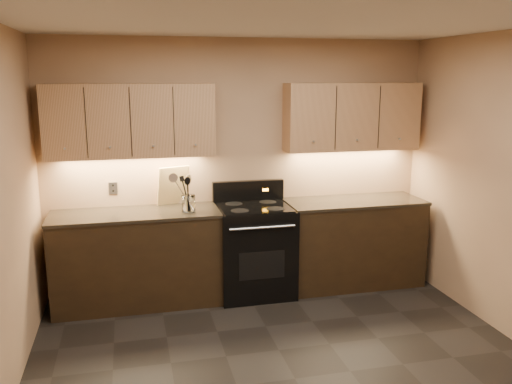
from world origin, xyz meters
TOP-DOWN VIEW (x-y plane):
  - floor at (0.00, 0.00)m, footprint 4.00×4.00m
  - ceiling at (0.00, 0.00)m, footprint 4.00×4.00m
  - wall_back at (0.00, 2.00)m, footprint 4.00×0.04m
  - counter_left at (-1.10, 1.70)m, footprint 1.62×0.62m
  - counter_right at (1.18, 1.70)m, footprint 1.46×0.62m
  - stove at (0.08, 1.68)m, footprint 0.76×0.68m
  - upper_cab_left at (-1.10, 1.85)m, footprint 1.60×0.30m
  - upper_cab_right at (1.18, 1.85)m, footprint 1.44×0.30m
  - outlet_plate at (-1.30, 1.99)m, footprint 0.08×0.01m
  - utensil_crock at (-0.59, 1.62)m, footprint 0.16×0.16m
  - cutting_board at (-0.71, 1.94)m, footprint 0.34×0.21m
  - wooden_spoon at (-0.61, 1.60)m, footprint 0.11×0.15m
  - black_spoon at (-0.59, 1.65)m, footprint 0.08×0.18m
  - black_turner at (-0.58, 1.61)m, footprint 0.16×0.19m
  - steel_skimmer at (-0.55, 1.61)m, footprint 0.27×0.14m

SIDE VIEW (x-z plane):
  - floor at x=0.00m, z-range 0.00..0.00m
  - counter_left at x=-1.10m, z-range 0.00..0.93m
  - counter_right at x=1.18m, z-range 0.00..0.93m
  - stove at x=0.08m, z-range -0.09..1.05m
  - utensil_crock at x=-0.59m, z-range 0.92..1.09m
  - wooden_spoon at x=-0.61m, z-range 0.94..1.29m
  - outlet_plate at x=-1.30m, z-range 1.06..1.18m
  - black_turner at x=-0.58m, z-range 0.94..1.30m
  - black_spoon at x=-0.59m, z-range 0.95..1.30m
  - cutting_board at x=-0.71m, z-range 0.93..1.33m
  - steel_skimmer at x=-0.55m, z-range 0.94..1.34m
  - wall_back at x=0.00m, z-range 0.00..2.60m
  - upper_cab_left at x=-1.10m, z-range 1.45..2.15m
  - upper_cab_right at x=1.18m, z-range 1.45..2.15m
  - ceiling at x=0.00m, z-range 2.60..2.60m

